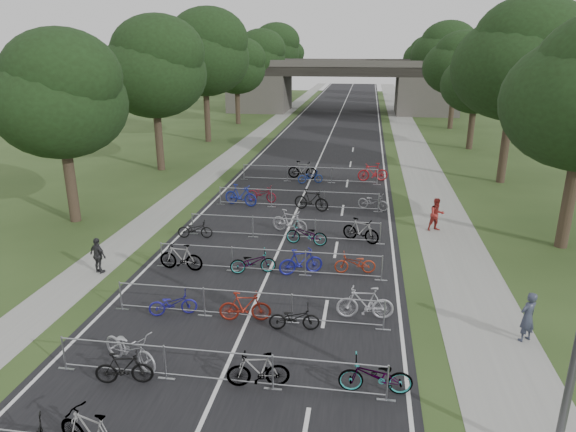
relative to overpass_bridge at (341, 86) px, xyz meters
name	(u,v)px	position (x,y,z in m)	size (l,w,h in m)	color
road	(333,128)	(0.00, -15.00, -3.53)	(11.00, 140.00, 0.01)	black
sidewalk_right	(406,130)	(8.00, -15.00, -3.53)	(3.00, 140.00, 0.01)	gray
sidewalk_left	(268,127)	(-7.50, -15.00, -3.53)	(2.00, 140.00, 0.01)	gray
lane_markings	(333,128)	(0.00, -15.00, -3.53)	(0.12, 140.00, 0.00)	silver
overpass_bridge	(341,86)	(0.00, 0.00, 0.00)	(31.00, 8.00, 7.05)	#4F4C46
tree_left_0	(60,98)	(-11.39, -49.07, 2.96)	(6.72, 6.72, 10.25)	#33261C
tree_left_1	(154,70)	(-11.39, -37.07, 3.77)	(7.56, 7.56, 11.53)	#33261C
tree_right_1	(518,63)	(13.11, -37.07, 4.37)	(8.18, 8.18, 12.47)	#33261C
tree_left_2	(205,54)	(-11.39, -25.07, 4.58)	(8.40, 8.40, 12.81)	#33261C
tree_right_2	(478,81)	(13.11, -25.07, 2.41)	(6.16, 6.16, 9.39)	#33261C
tree_left_3	(237,67)	(-11.39, -13.07, 2.96)	(6.72, 6.72, 10.25)	#33261C
tree_right_3	(457,65)	(13.11, -13.07, 3.39)	(7.17, 7.17, 10.93)	#33261C
tree_left_4	(258,57)	(-11.39, -1.07, 3.77)	(7.56, 7.56, 11.53)	#33261C
tree_right_4	(443,53)	(13.11, -1.07, 4.37)	(8.18, 8.18, 12.47)	#33261C
tree_left_5	(274,50)	(-11.39, 10.93, 4.58)	(8.40, 8.40, 12.81)	#33261C
tree_right_5	(432,65)	(13.11, 10.93, 2.41)	(6.16, 6.16, 9.39)	#33261C
tree_left_6	(286,59)	(-11.39, 22.93, 2.96)	(6.72, 6.72, 10.25)	#33261C
tree_right_6	(425,57)	(13.11, 22.93, 3.39)	(7.17, 7.17, 10.93)	#33261C
barrier_row_1	(218,368)	(0.00, -61.40, -2.99)	(9.70, 0.08, 1.10)	#9B9EA3
barrier_row_2	(247,305)	(0.00, -57.80, -2.99)	(9.70, 0.08, 1.10)	#9B9EA3
barrier_row_3	(268,261)	(0.00, -54.00, -2.99)	(9.70, 0.08, 1.10)	#9B9EA3
barrier_row_4	(284,228)	(0.00, -50.00, -2.99)	(9.70, 0.08, 1.10)	#9B9EA3
barrier_row_5	(298,199)	(0.00, -45.00, -2.99)	(9.70, 0.08, 1.10)	#9B9EA3
barrier_row_6	(309,174)	(0.00, -39.00, -2.99)	(9.70, 0.08, 1.10)	#9B9EA3
bike_4	(124,368)	(-2.59, -61.76, -3.05)	(0.46, 1.62, 0.97)	black
bike_5	(130,348)	(-2.80, -60.91, -2.97)	(0.75, 2.14, 1.12)	#9C9CA3
bike_6	(258,370)	(1.11, -61.32, -3.01)	(0.49, 1.75, 1.05)	#9B9EA3
bike_7	(376,376)	(4.30, -61.12, -3.01)	(0.70, 2.00, 1.05)	#9B9EA3
bike_8	(173,304)	(-2.65, -57.88, -3.10)	(0.58, 1.66, 0.87)	navy
bike_9	(245,307)	(-0.06, -57.90, -3.00)	(0.50, 1.79, 1.07)	maroon
bike_10	(294,318)	(1.67, -58.22, -3.09)	(0.59, 1.68, 0.88)	black
bike_11	(365,303)	(3.97, -57.12, -2.94)	(0.56, 1.97, 1.18)	#A9A8B0
bike_12	(181,257)	(-3.67, -54.21, -2.96)	(0.54, 1.91, 1.15)	#9B9EA3
bike_13	(253,262)	(-0.63, -54.07, -3.04)	(0.66, 1.89, 0.99)	#9B9EA3
bike_14	(301,262)	(1.33, -53.87, -2.98)	(0.52, 1.86, 1.12)	navy
bike_15	(355,263)	(3.53, -53.46, -3.09)	(0.59, 1.70, 0.89)	#A02F17
bike_16	(195,229)	(-4.30, -50.52, -3.09)	(0.59, 1.70, 0.89)	black
bike_17	(290,222)	(0.15, -49.09, -2.94)	(0.56, 1.97, 1.18)	gray
bike_18	(306,235)	(1.18, -50.59, -3.01)	(0.69, 1.98, 1.04)	#9B9EA3
bike_19	(361,231)	(3.70, -49.82, -2.96)	(0.54, 1.91, 1.15)	#9B9EA3
bike_20	(241,195)	(-3.37, -44.98, -2.90)	(0.59, 2.09, 1.26)	navy
bike_21	(262,194)	(-2.29, -44.02, -3.04)	(0.66, 1.89, 1.00)	maroon
bike_22	(311,200)	(0.82, -45.30, -2.91)	(0.58, 2.07, 1.24)	black
bike_23	(373,202)	(4.30, -44.65, -3.06)	(0.63, 1.80, 0.95)	#95959C
bike_25	(303,170)	(-0.59, -38.08, -2.91)	(0.58, 2.07, 1.24)	#9B9EA3
bike_26	(310,177)	(0.10, -39.31, -3.08)	(0.60, 1.73, 0.91)	#1C3A9A
bike_27	(373,172)	(4.30, -38.05, -2.90)	(0.59, 2.10, 1.26)	maroon
pedestrian_a	(528,317)	(9.05, -57.75, -2.69)	(0.62, 0.40, 1.69)	#303548
pedestrian_b	(437,215)	(7.44, -47.64, -2.69)	(0.82, 0.64, 1.69)	maroon
pedestrian_c	(98,256)	(-6.92, -55.01, -2.77)	(0.90, 0.37, 1.53)	#2B2B2D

